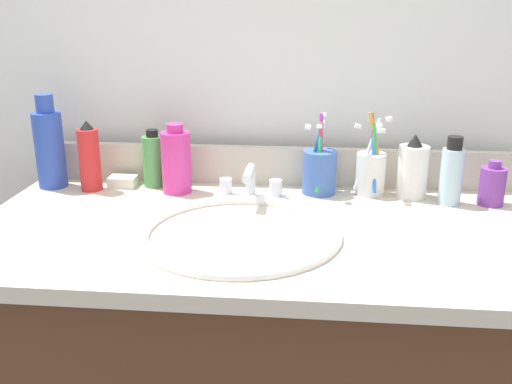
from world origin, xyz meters
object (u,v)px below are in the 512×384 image
at_px(bottle_cream_purple, 492,185).
at_px(bottle_spray_red, 89,158).
at_px(bottle_toner_green, 154,160).
at_px(soap_bar, 123,181).
at_px(cup_white_ceramic, 371,171).
at_px(bottle_gel_clear, 452,174).
at_px(cup_blue_plastic, 319,170).
at_px(bottle_lotion_white, 413,170).
at_px(bottle_soap_pink, 176,161).
at_px(bottle_shampoo_blue, 49,146).
at_px(faucet, 250,189).

xyz_separation_m(bottle_cream_purple, bottle_spray_red, (-0.89, 0.02, 0.03)).
bearing_deg(bottle_cream_purple, bottle_spray_red, 179.01).
bearing_deg(bottle_toner_green, soap_bar, -169.55).
distance_m(cup_white_ceramic, soap_bar, 0.58).
relative_size(bottle_gel_clear, soap_bar, 2.32).
distance_m(bottle_cream_purple, bottle_spray_red, 0.89).
relative_size(cup_blue_plastic, soap_bar, 2.89).
bearing_deg(bottle_toner_green, bottle_lotion_white, -2.55).
bearing_deg(bottle_cream_purple, bottle_soap_pink, 178.36).
height_order(bottle_spray_red, bottle_soap_pink, bottle_spray_red).
distance_m(bottle_toner_green, bottle_cream_purple, 0.76).
height_order(bottle_cream_purple, cup_white_ceramic, cup_white_ceramic).
bearing_deg(cup_blue_plastic, bottle_lotion_white, -2.24).
bearing_deg(cup_blue_plastic, bottle_shampoo_blue, -179.06).
xyz_separation_m(bottle_toner_green, bottle_soap_pink, (0.06, -0.04, 0.01)).
xyz_separation_m(bottle_soap_pink, cup_white_ceramic, (0.44, 0.03, -0.02)).
relative_size(bottle_toner_green, bottle_cream_purple, 1.39).
xyz_separation_m(bottle_toner_green, bottle_lotion_white, (0.59, -0.03, 0.00)).
bearing_deg(bottle_soap_pink, bottle_gel_clear, -2.29).
relative_size(bottle_toner_green, bottle_gel_clear, 0.91).
xyz_separation_m(faucet, bottle_soap_pink, (-0.17, 0.05, 0.04)).
relative_size(bottle_shampoo_blue, cup_white_ceramic, 1.16).
distance_m(bottle_spray_red, bottle_lotion_white, 0.73).
relative_size(bottle_cream_purple, bottle_soap_pink, 0.62).
bearing_deg(bottle_gel_clear, faucet, -176.82).
relative_size(cup_blue_plastic, cup_white_ceramic, 0.98).
bearing_deg(faucet, bottle_soap_pink, 164.56).
distance_m(bottle_cream_purple, bottle_soap_pink, 0.69).
relative_size(bottle_soap_pink, cup_blue_plastic, 0.86).
xyz_separation_m(bottle_shampoo_blue, bottle_toner_green, (0.24, 0.03, -0.03)).
bearing_deg(cup_blue_plastic, cup_white_ceramic, 1.70).
bearing_deg(cup_blue_plastic, bottle_cream_purple, -6.55).
relative_size(faucet, cup_blue_plastic, 0.87).
height_order(faucet, bottle_cream_purple, bottle_cream_purple).
xyz_separation_m(bottle_gel_clear, bottle_spray_red, (-0.81, 0.02, 0.01)).
xyz_separation_m(bottle_toner_green, soap_bar, (-0.07, -0.01, -0.05)).
distance_m(bottle_spray_red, cup_white_ceramic, 0.64).
distance_m(faucet, bottle_gel_clear, 0.43).
bearing_deg(soap_bar, cup_white_ceramic, -0.14).
xyz_separation_m(bottle_shampoo_blue, bottle_lotion_white, (0.83, 0.00, -0.03)).
height_order(faucet, bottle_gel_clear, bottle_gel_clear).
bearing_deg(cup_blue_plastic, bottle_soap_pink, -176.02).
xyz_separation_m(bottle_spray_red, bottle_soap_pink, (0.20, 0.00, -0.00)).
bearing_deg(soap_bar, bottle_shampoo_blue, -174.74).
height_order(bottle_cream_purple, bottle_gel_clear, bottle_gel_clear).
xyz_separation_m(bottle_lotion_white, soap_bar, (-0.67, 0.01, -0.05)).
relative_size(bottle_cream_purple, cup_white_ceramic, 0.52).
bearing_deg(bottle_cream_purple, soap_bar, 176.75).
bearing_deg(bottle_lotion_white, bottle_shampoo_blue, -179.85).
height_order(bottle_shampoo_blue, cup_blue_plastic, bottle_shampoo_blue).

